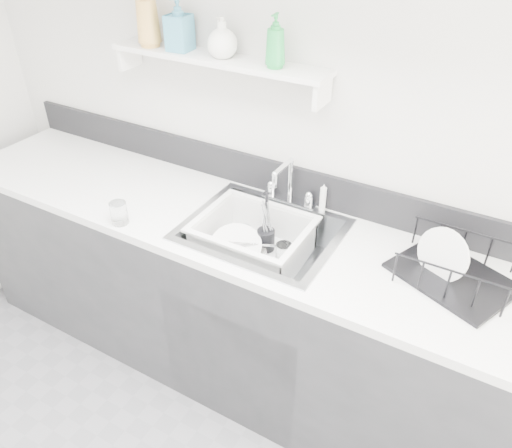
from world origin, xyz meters
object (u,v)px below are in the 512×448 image
Objects in this scene: sink at (262,247)px; wash_tub at (253,240)px; counter_run at (261,310)px; dish_rack at (456,263)px.

wash_tub reaches higher than sink.
sink is at bearing 0.00° from counter_run.
dish_rack is at bearing 5.89° from sink.
counter_run is 7.88× the size of dish_rack.
wash_tub is 1.17× the size of dish_rack.
wash_tub is (-0.05, 0.01, 0.38)m from counter_run.
sink reaches higher than counter_run.
dish_rack reaches higher than wash_tub.
counter_run is 0.93m from dish_rack.
wash_tub is at bearing 168.83° from counter_run.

